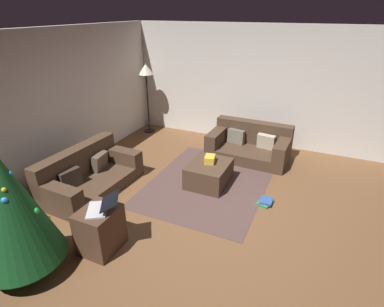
# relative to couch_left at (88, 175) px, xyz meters

# --- Properties ---
(ground_plane) EXTENTS (6.40, 6.40, 0.00)m
(ground_plane) POSITION_rel_couch_left_xyz_m (0.16, -2.26, -0.26)
(ground_plane) COLOR brown
(rear_partition) EXTENTS (6.40, 0.12, 2.60)m
(rear_partition) POSITION_rel_couch_left_xyz_m (0.16, 0.88, 1.04)
(rear_partition) COLOR silver
(rear_partition) RESTS_ON ground_plane
(corner_partition) EXTENTS (0.12, 6.40, 2.60)m
(corner_partition) POSITION_rel_couch_left_xyz_m (3.30, -2.26, 1.04)
(corner_partition) COLOR silver
(corner_partition) RESTS_ON ground_plane
(couch_left) EXTENTS (1.77, 0.96, 0.71)m
(couch_left) POSITION_rel_couch_left_xyz_m (0.00, 0.00, 0.00)
(couch_left) COLOR #473323
(couch_left) RESTS_ON ground_plane
(couch_right) EXTENTS (0.97, 1.64, 0.71)m
(couch_right) POSITION_rel_couch_left_xyz_m (2.41, -2.22, 0.01)
(couch_right) COLOR #473323
(couch_right) RESTS_ON ground_plane
(ottoman) EXTENTS (0.81, 0.67, 0.40)m
(ottoman) POSITION_rel_couch_left_xyz_m (1.02, -1.85, -0.07)
(ottoman) COLOR #473323
(ottoman) RESTS_ON ground_plane
(gift_box) EXTENTS (0.26, 0.21, 0.13)m
(gift_box) POSITION_rel_couch_left_xyz_m (1.07, -1.84, 0.20)
(gift_box) COLOR gold
(gift_box) RESTS_ON ottoman
(tv_remote) EXTENTS (0.06, 0.16, 0.02)m
(tv_remote) POSITION_rel_couch_left_xyz_m (1.22, -1.82, 0.14)
(tv_remote) COLOR black
(tv_remote) RESTS_ON ottoman
(christmas_tree) EXTENTS (0.97, 0.97, 1.68)m
(christmas_tree) POSITION_rel_couch_left_xyz_m (-1.78, -0.62, 0.64)
(christmas_tree) COLOR brown
(christmas_tree) RESTS_ON ground_plane
(side_table) EXTENTS (0.52, 0.44, 0.60)m
(side_table) POSITION_rel_couch_left_xyz_m (-1.10, -1.19, 0.03)
(side_table) COLOR #4C3323
(side_table) RESTS_ON ground_plane
(laptop) EXTENTS (0.51, 0.52, 0.18)m
(laptop) POSITION_rel_couch_left_xyz_m (-1.07, -1.24, 0.39)
(laptop) COLOR silver
(laptop) RESTS_ON side_table
(book_stack) EXTENTS (0.31, 0.27, 0.07)m
(book_stack) POSITION_rel_couch_left_xyz_m (0.80, -2.93, -0.23)
(book_stack) COLOR #387A47
(book_stack) RESTS_ON ground_plane
(corner_lamp) EXTENTS (0.36, 0.36, 1.69)m
(corner_lamp) POSITION_rel_couch_left_xyz_m (2.81, 0.49, 1.17)
(corner_lamp) COLOR black
(corner_lamp) RESTS_ON ground_plane
(area_rug) EXTENTS (2.60, 2.00, 0.01)m
(area_rug) POSITION_rel_couch_left_xyz_m (1.02, -1.85, -0.26)
(area_rug) COLOR #503935
(area_rug) RESTS_ON ground_plane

